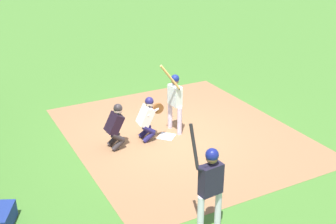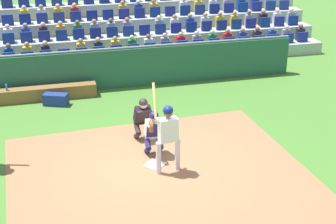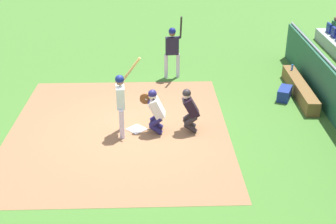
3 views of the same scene
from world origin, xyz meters
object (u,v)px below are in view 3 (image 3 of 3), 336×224
Objects in this scene: batter_at_plate at (121,98)px; dugout_bench at (299,89)px; home_plate_marker at (137,129)px; equipment_duffel_bag at (284,93)px; water_bottle_on_bench at (292,67)px; on_deck_batter at (172,47)px; catcher_crouching at (155,108)px; home_plate_umpire at (190,108)px.

batter_at_plate is 0.64× the size of dugout_bench.
dugout_bench is (2.51, -5.20, 0.20)m from home_plate_marker.
dugout_bench is at bearing -37.44° from equipment_duffel_bag.
equipment_duffel_bag is (-0.33, 0.56, -0.03)m from dugout_bench.
water_bottle_on_bench is at bearing 1.77° from equipment_duffel_bag.
equipment_duffel_bag is 0.34× the size of on_deck_batter.
home_plate_marker is 4.34m from on_deck_batter.
equipment_duffel_bag is at bearing -61.03° from catcher_crouching.
home_plate_umpire is at bearing 147.34° from equipment_duffel_bag.
equipment_duffel_bag is (2.18, -4.64, 0.17)m from home_plate_marker.
water_bottle_on_bench reaches higher than home_plate_marker.
on_deck_batter reaches higher than dugout_bench.
home_plate_marker is at bearing 89.31° from home_plate_umpire.
home_plate_marker is 0.20× the size of batter_at_plate.
equipment_duffel_bag is (-1.50, 0.57, -0.35)m from water_bottle_on_bench.
water_bottle_on_bench is (3.68, -5.21, 0.53)m from home_plate_marker.
catcher_crouching is 0.96m from home_plate_umpire.
home_plate_marker is 2.16× the size of water_bottle_on_bench.
equipment_duffel_bag is (2.20, -3.16, -0.50)m from home_plate_umpire.
batter_at_plate reaches higher than water_bottle_on_bench.
water_bottle_on_bench reaches higher than dugout_bench.
batter_at_plate is at bearing 116.20° from dugout_bench.
batter_at_plate is 5.64m from equipment_duffel_bag.
batter_at_plate is at bearing 138.18° from equipment_duffel_bag.
home_plate_umpire is 3.88m from equipment_duffel_bag.
equipment_duffel_bag is at bearing -64.79° from home_plate_marker.
water_bottle_on_bench is (3.77, -4.68, -0.17)m from catcher_crouching.
batter_at_plate is 1.70× the size of home_plate_umpire.
on_deck_batter reaches higher than equipment_duffel_bag.
on_deck_batter is (4.16, -0.47, 0.44)m from catcher_crouching.
home_plate_umpire is (0.07, -0.95, -0.02)m from catcher_crouching.
home_plate_marker is at bearing 137.65° from equipment_duffel_bag.
home_plate_umpire is 4.14m from on_deck_batter.
batter_at_plate is 0.94× the size of on_deck_batter.
on_deck_batter is (1.56, 4.20, 0.93)m from dugout_bench.
home_plate_marker is at bearing 115.76° from dugout_bench.
catcher_crouching is at bearing 173.49° from on_deck_batter.
catcher_crouching is 4.21m from on_deck_batter.
catcher_crouching is 0.38× the size of dugout_bench.
on_deck_batter is (4.09, 0.48, 0.46)m from home_plate_umpire.
equipment_duffel_bag is 4.21m from on_deck_batter.
equipment_duffel_bag is at bearing 159.33° from water_bottle_on_bench.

